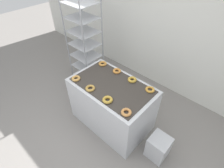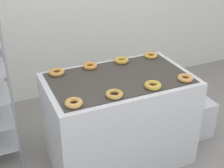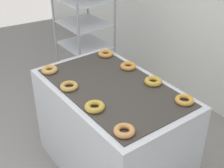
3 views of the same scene
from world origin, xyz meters
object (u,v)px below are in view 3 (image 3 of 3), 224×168
Objects in this scene: donut_near_midleft at (69,86)px; donut_near_right at (124,131)px; fryer_machine at (112,130)px; donut_far_left at (106,54)px; donut_far_midright at (153,81)px; donut_far_midleft at (128,66)px; donut_far_right at (184,100)px; donut_near_midright at (95,107)px; baking_rack_cart at (84,24)px; donut_near_left at (49,70)px.

donut_near_right reaches higher than donut_near_midleft.
donut_far_left reaches higher than fryer_machine.
donut_far_midright is at bearing 61.09° from fryer_machine.
donut_far_left is at bearing -178.23° from donut_far_midleft.
donut_near_midright is at bearing -118.62° from donut_far_right.
donut_far_midright is (1.30, -0.18, -0.05)m from baking_rack_cart.
donut_near_left reaches higher than donut_far_midleft.
baking_rack_cart is 1.63m from donut_far_right.
donut_near_midright reaches higher than donut_near_right.
donut_near_right is 0.97× the size of donut_far_left.
donut_far_left is at bearing 150.39° from donut_near_right.
baking_rack_cart is 1.79m from donut_near_right.
donut_far_midright reaches higher than donut_near_right.
donut_far_right is (0.65, 0.56, -0.00)m from donut_near_midleft.
donut_far_midright is at bearing 91.72° from donut_near_midright.
donut_far_left and donut_far_midleft have the same top height.
donut_near_left is (0.65, -0.74, -0.05)m from baking_rack_cart.
donut_near_midleft is 1.00× the size of donut_far_left.
baking_rack_cart is 13.17× the size of donut_near_midright.
baking_rack_cart is 13.34× the size of donut_far_left.
donut_near_midright and donut_far_midright have the same top height.
baking_rack_cart reaches higher than donut_near_right.
donut_near_midright is 1.05× the size of donut_far_right.
donut_far_left is at bearing 149.51° from fryer_machine.
donut_near_midright is at bearing -88.28° from donut_far_midright.
donut_near_midright reaches higher than donut_far_right.
donut_near_right is 1.01× the size of donut_far_midleft.
donut_near_left is at bearing -48.76° from baking_rack_cart.
baking_rack_cart is at bearing 157.93° from fryer_machine.
donut_far_left is at bearing -15.44° from baking_rack_cart.
donut_near_right is at bearing -29.61° from donut_far_left.
donut_near_midright is 1.02× the size of donut_far_midright.
donut_near_midright reaches higher than donut_far_left.
donut_near_midleft is 0.99× the size of donut_near_midright.
donut_far_midleft is at bearing 178.84° from donut_far_midright.
donut_far_midleft is at bearing 179.48° from donut_far_right.
donut_near_midright is at bearing -57.81° from fryer_machine.
donut_near_left is 1.00× the size of donut_far_midleft.
donut_far_left is at bearing -179.70° from donut_far_midright.
donut_far_right reaches higher than fryer_machine.
fryer_machine is 9.30× the size of donut_far_midright.
donut_near_right is 0.98× the size of donut_far_midright.
donut_near_left is 0.96× the size of donut_near_midright.
donut_near_midleft is (-0.17, -0.28, 0.45)m from fryer_machine.
fryer_machine is 0.56m from donut_near_midright.
donut_far_right is (0.48, 0.28, 0.45)m from fryer_machine.
donut_near_left is 0.98× the size of donut_far_midright.
donut_near_left and donut_near_midright have the same top height.
baking_rack_cart reaches higher than donut_near_midright.
baking_rack_cart is 13.47× the size of donut_far_midright.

